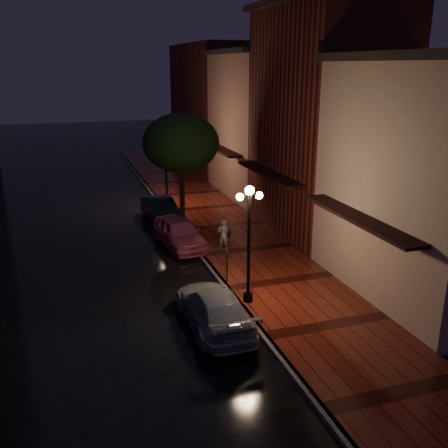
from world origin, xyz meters
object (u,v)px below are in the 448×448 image
object	(u,v)px
streetlamp_near	(249,238)
pink_car	(179,233)
streetlamp_far	(166,165)
woman_with_umbrella	(223,222)
silver_car	(214,308)
navy_car	(161,209)
parking_meter	(227,264)
street_tree	(181,145)

from	to	relation	value
streetlamp_near	pink_car	world-z (taller)	streetlamp_near
streetlamp_far	woman_with_umbrella	distance (m)	8.83
streetlamp_far	silver_car	world-z (taller)	streetlamp_far
streetlamp_near	pink_car	bearing A→B (deg)	98.02
navy_car	woman_with_umbrella	bearing A→B (deg)	-78.52
pink_car	parking_meter	world-z (taller)	parking_meter
street_tree	pink_car	xyz separation A→B (m)	(-1.21, -4.25, -3.53)
parking_meter	silver_car	bearing A→B (deg)	-91.95
streetlamp_near	street_tree	bearing A→B (deg)	88.65
streetlamp_far	street_tree	xyz separation A→B (m)	(0.26, -3.01, 1.64)
streetlamp_far	silver_car	distance (m)	15.30
streetlamp_far	parking_meter	bearing A→B (deg)	-90.94
streetlamp_far	woman_with_umbrella	world-z (taller)	streetlamp_far
streetlamp_near	navy_car	bearing A→B (deg)	94.87
parking_meter	navy_car	bearing A→B (deg)	118.83
streetlamp_far	parking_meter	world-z (taller)	streetlamp_far
street_tree	woman_with_umbrella	world-z (taller)	street_tree
pink_car	parking_meter	size ratio (longest dim) A/B	3.27
streetlamp_far	street_tree	bearing A→B (deg)	-85.09
street_tree	parking_meter	bearing A→B (deg)	-92.86
street_tree	parking_meter	distance (m)	9.77
pink_car	navy_car	bearing A→B (deg)	84.27
silver_car	woman_with_umbrella	world-z (taller)	woman_with_umbrella
streetlamp_far	street_tree	size ratio (longest dim) A/B	0.74
woman_with_umbrella	streetlamp_near	bearing A→B (deg)	100.22
street_tree	navy_car	bearing A→B (deg)	172.60
navy_car	pink_car	bearing A→B (deg)	-94.98
streetlamp_near	navy_car	size ratio (longest dim) A/B	1.07
street_tree	pink_car	distance (m)	5.65
streetlamp_far	parking_meter	xyz separation A→B (m)	(-0.20, -12.19, -1.67)
streetlamp_far	streetlamp_near	bearing A→B (deg)	-90.00
parking_meter	streetlamp_far	bearing A→B (deg)	113.30
navy_car	woman_with_umbrella	xyz separation A→B (m)	(1.74, -5.88, 0.85)
streetlamp_far	pink_car	bearing A→B (deg)	-97.46
pink_car	silver_car	distance (m)	7.87
pink_car	silver_car	bearing A→B (deg)	-100.68
pink_car	navy_car	world-z (taller)	pink_car
streetlamp_near	street_tree	world-z (taller)	street_tree
streetlamp_far	navy_car	xyz separation A→B (m)	(-0.95, -2.85, -1.94)
silver_car	navy_car	bearing A→B (deg)	-92.95
pink_car	woman_with_umbrella	world-z (taller)	woman_with_umbrella
parking_meter	woman_with_umbrella	bearing A→B (deg)	98.32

